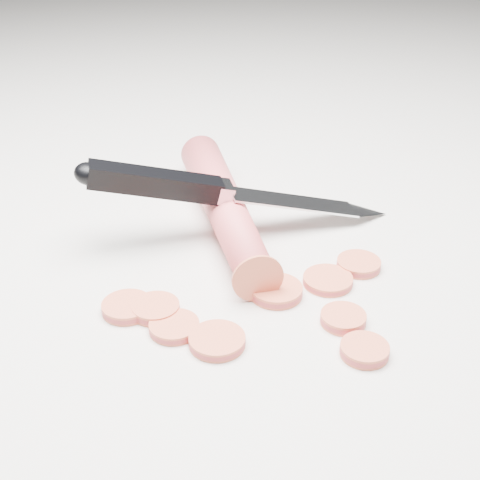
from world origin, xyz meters
TOP-DOWN VIEW (x-y plane):
  - ground at (0.00, 0.00)m, footprint 2.40×2.40m
  - carrot at (0.04, 0.03)m, footprint 0.10×0.20m
  - carrot_slice_0 at (-0.07, -0.03)m, footprint 0.03×0.03m
  - carrot_slice_1 at (0.02, -0.07)m, footprint 0.04×0.04m
  - carrot_slice_2 at (-0.04, -0.09)m, footprint 0.03×0.03m
  - carrot_slice_3 at (0.04, -0.12)m, footprint 0.03×0.03m
  - carrot_slice_4 at (0.09, -0.08)m, footprint 0.03×0.03m
  - carrot_slice_5 at (-0.06, -0.04)m, footprint 0.03×0.03m
  - carrot_slice_6 at (0.03, -0.15)m, footprint 0.03×0.03m
  - carrot_slice_7 at (0.06, -0.08)m, footprint 0.03×0.03m
  - carrot_slice_8 at (-0.05, -0.06)m, footprint 0.03×0.03m
  - kitchen_knife at (0.05, 0.01)m, footprint 0.24×0.11m

SIDE VIEW (x-z plane):
  - ground at x=0.00m, z-range 0.00..0.00m
  - carrot_slice_7 at x=0.06m, z-range 0.00..0.01m
  - carrot_slice_8 at x=-0.05m, z-range 0.00..0.01m
  - carrot_slice_2 at x=-0.04m, z-range 0.00..0.01m
  - carrot_slice_4 at x=0.09m, z-range 0.00..0.01m
  - carrot_slice_0 at x=-0.07m, z-range 0.00..0.01m
  - carrot_slice_6 at x=0.03m, z-range 0.00..0.01m
  - carrot_slice_3 at x=0.04m, z-range 0.00..0.01m
  - carrot_slice_1 at x=0.02m, z-range 0.00..0.01m
  - carrot_slice_5 at x=-0.06m, z-range 0.00..0.01m
  - carrot at x=0.04m, z-range 0.00..0.03m
  - kitchen_knife at x=0.05m, z-range 0.00..0.07m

